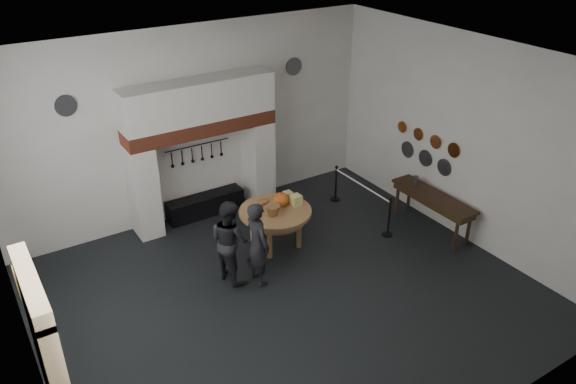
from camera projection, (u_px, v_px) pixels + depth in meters
floor at (287, 294)px, 10.95m from camera, size 9.00×8.00×0.02m
ceiling at (287, 67)px, 8.84m from camera, size 9.00×8.00×0.02m
wall_back at (194, 124)px, 12.88m from camera, size 9.00×0.02×4.50m
wall_front at (461, 321)px, 6.92m from camera, size 9.00×0.02×4.50m
wall_left at (13, 275)px, 7.77m from camera, size 0.02×8.00×4.50m
wall_right at (464, 140)px, 12.03m from camera, size 0.02×8.00×4.50m
chimney_pier_left at (144, 191)px, 12.47m from camera, size 0.55×0.70×2.15m
chimney_pier_right at (259, 161)px, 13.87m from camera, size 0.55×0.70×2.15m
hearth_brick_band at (200, 126)px, 12.59m from camera, size 3.50×0.72×0.32m
chimney_hood at (198, 100)px, 12.31m from camera, size 3.50×0.70×0.90m
iron_range at (205, 205)px, 13.61m from camera, size 1.90×0.45×0.50m
utensil_rail at (197, 145)px, 13.06m from camera, size 1.60×0.02×0.02m
door_recess at (46, 372)px, 7.50m from camera, size 0.04×1.10×2.50m
door_jamb_far at (41, 336)px, 8.04m from camera, size 0.22×0.30×2.60m
door_lintel at (30, 286)px, 6.89m from camera, size 0.22×1.70×0.30m
wall_plaque at (18, 282)px, 8.69m from camera, size 0.05×0.34×0.44m
work_table at (275, 211)px, 12.14m from camera, size 1.94×1.94×0.07m
pumpkin at (281, 200)px, 12.22m from camera, size 0.36×0.36×0.31m
cheese_block_big at (296, 200)px, 12.27m from camera, size 0.22×0.22×0.24m
cheese_block_small at (288, 196)px, 12.49m from camera, size 0.18×0.18×0.20m
wicker_basket at (273, 210)px, 11.89m from camera, size 0.39×0.39×0.22m
bread_loaf at (263, 202)px, 12.31m from camera, size 0.31×0.18×0.13m
visitor_near at (258, 244)px, 10.93m from camera, size 0.47×0.68×1.78m
visitor_far at (230, 241)px, 11.04m from camera, size 0.82×0.96×1.75m
side_table at (433, 196)px, 12.70m from camera, size 0.55×2.20×0.06m
pewter_jug at (415, 181)px, 13.08m from camera, size 0.12×0.12×0.22m
copper_pan_a at (454, 150)px, 12.30m from camera, size 0.03×0.34×0.34m
copper_pan_b at (436, 142)px, 12.71m from camera, size 0.03×0.32×0.32m
copper_pan_c at (418, 134)px, 13.12m from camera, size 0.03×0.30×0.30m
copper_pan_d at (402, 127)px, 13.53m from camera, size 0.03×0.28×0.28m
pewter_plate_left at (444, 167)px, 12.68m from camera, size 0.03×0.40×0.40m
pewter_plate_mid at (425, 158)px, 13.13m from camera, size 0.03×0.40×0.40m
pewter_plate_right at (407, 149)px, 13.58m from camera, size 0.03×0.40×0.40m
pewter_plate_back_left at (66, 106)px, 11.13m from camera, size 0.44×0.03×0.44m
pewter_plate_back_right at (294, 66)px, 13.69m from camera, size 0.44×0.03×0.44m
barrier_post_near at (389, 218)px, 12.66m from camera, size 0.05×0.05×0.90m
barrier_post_far at (336, 184)px, 14.15m from camera, size 0.05×0.05×0.90m
barrier_rope at (362, 185)px, 13.22m from camera, size 0.04×2.00×0.04m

